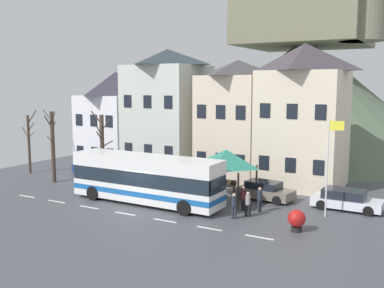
{
  "coord_description": "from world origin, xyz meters",
  "views": [
    {
      "loc": [
        17.09,
        -22.93,
        8.12
      ],
      "look_at": [
        1.67,
        4.54,
        3.9
      ],
      "focal_mm": 41.64,
      "sensor_mm": 36.0,
      "label": 1
    }
  ],
  "objects_px": {
    "townhouse_03": "(303,116)",
    "flagpole": "(329,160)",
    "public_bench": "(227,185)",
    "bare_tree_02": "(102,149)",
    "bus_shelter": "(226,158)",
    "pedestrian_02": "(248,204)",
    "parked_car_02": "(346,200)",
    "hilltop_castle": "(304,90)",
    "pedestrian_00": "(234,205)",
    "bare_tree_01": "(53,146)",
    "townhouse_01": "(168,111)",
    "harbour_buoy": "(297,219)",
    "townhouse_00": "(117,119)",
    "pedestrian_03": "(260,197)",
    "bare_tree_00": "(29,142)",
    "townhouse_02": "(237,120)",
    "transit_bus": "(146,180)",
    "parked_car_01": "(265,191)",
    "parked_car_00": "(96,167)"
  },
  "relations": [
    {
      "from": "hilltop_castle",
      "to": "bare_tree_01",
      "type": "height_order",
      "value": "hilltop_castle"
    },
    {
      "from": "parked_car_02",
      "to": "hilltop_castle",
      "type": "bearing_deg",
      "value": 112.7
    },
    {
      "from": "transit_bus",
      "to": "parked_car_01",
      "type": "bearing_deg",
      "value": 36.7
    },
    {
      "from": "pedestrian_02",
      "to": "public_bench",
      "type": "xyz_separation_m",
      "value": [
        -3.97,
        5.46,
        -0.34
      ]
    },
    {
      "from": "harbour_buoy",
      "to": "townhouse_00",
      "type": "bearing_deg",
      "value": 152.07
    },
    {
      "from": "parked_car_02",
      "to": "pedestrian_02",
      "type": "xyz_separation_m",
      "value": [
        -4.97,
        -4.69,
        0.16
      ]
    },
    {
      "from": "pedestrian_00",
      "to": "pedestrian_02",
      "type": "height_order",
      "value": "same"
    },
    {
      "from": "parked_car_00",
      "to": "townhouse_00",
      "type": "bearing_deg",
      "value": -66.9
    },
    {
      "from": "townhouse_01",
      "to": "bare_tree_02",
      "type": "xyz_separation_m",
      "value": [
        -1.09,
        -8.1,
        -2.69
      ]
    },
    {
      "from": "townhouse_02",
      "to": "townhouse_03",
      "type": "xyz_separation_m",
      "value": [
        5.78,
        -0.28,
        0.56
      ]
    },
    {
      "from": "public_bench",
      "to": "flagpole",
      "type": "relative_size",
      "value": 0.25
    },
    {
      "from": "townhouse_03",
      "to": "transit_bus",
      "type": "xyz_separation_m",
      "value": [
        -7.82,
        -10.54,
        -3.98
      ]
    },
    {
      "from": "townhouse_00",
      "to": "pedestrian_03",
      "type": "relative_size",
      "value": 5.72
    },
    {
      "from": "bare_tree_01",
      "to": "pedestrian_00",
      "type": "bearing_deg",
      "value": -6.82
    },
    {
      "from": "townhouse_01",
      "to": "hilltop_castle",
      "type": "distance_m",
      "value": 18.99
    },
    {
      "from": "townhouse_01",
      "to": "transit_bus",
      "type": "bearing_deg",
      "value": -65.05
    },
    {
      "from": "public_bench",
      "to": "harbour_buoy",
      "type": "relative_size",
      "value": 1.19
    },
    {
      "from": "harbour_buoy",
      "to": "bare_tree_01",
      "type": "relative_size",
      "value": 0.21
    },
    {
      "from": "parked_car_01",
      "to": "public_bench",
      "type": "bearing_deg",
      "value": 171.14
    },
    {
      "from": "townhouse_03",
      "to": "public_bench",
      "type": "bearing_deg",
      "value": -134.56
    },
    {
      "from": "pedestrian_00",
      "to": "harbour_buoy",
      "type": "relative_size",
      "value": 1.27
    },
    {
      "from": "townhouse_01",
      "to": "parked_car_02",
      "type": "relative_size",
      "value": 2.58
    },
    {
      "from": "bus_shelter",
      "to": "pedestrian_02",
      "type": "bearing_deg",
      "value": -46.06
    },
    {
      "from": "bare_tree_02",
      "to": "parked_car_01",
      "type": "bearing_deg",
      "value": 10.15
    },
    {
      "from": "townhouse_01",
      "to": "transit_bus",
      "type": "distance_m",
      "value": 12.52
    },
    {
      "from": "townhouse_02",
      "to": "townhouse_03",
      "type": "distance_m",
      "value": 5.81
    },
    {
      "from": "townhouse_01",
      "to": "parked_car_00",
      "type": "bearing_deg",
      "value": -133.21
    },
    {
      "from": "public_bench",
      "to": "bare_tree_02",
      "type": "xyz_separation_m",
      "value": [
        -9.42,
        -3.32,
        2.52
      ]
    },
    {
      "from": "townhouse_00",
      "to": "parked_car_00",
      "type": "distance_m",
      "value": 6.6
    },
    {
      "from": "townhouse_02",
      "to": "parked_car_01",
      "type": "bearing_deg",
      "value": -50.92
    },
    {
      "from": "pedestrian_00",
      "to": "bare_tree_01",
      "type": "height_order",
      "value": "bare_tree_01"
    },
    {
      "from": "public_bench",
      "to": "bare_tree_00",
      "type": "distance_m",
      "value": 19.19
    },
    {
      "from": "bare_tree_00",
      "to": "flagpole",
      "type": "bearing_deg",
      "value": -1.5
    },
    {
      "from": "parked_car_01",
      "to": "bare_tree_00",
      "type": "height_order",
      "value": "bare_tree_00"
    },
    {
      "from": "bare_tree_01",
      "to": "bare_tree_02",
      "type": "xyz_separation_m",
      "value": [
        4.57,
        0.86,
        -0.09
      ]
    },
    {
      "from": "pedestrian_00",
      "to": "townhouse_02",
      "type": "bearing_deg",
      "value": 112.8
    },
    {
      "from": "townhouse_00",
      "to": "bare_tree_01",
      "type": "relative_size",
      "value": 1.55
    },
    {
      "from": "hilltop_castle",
      "to": "pedestrian_02",
      "type": "bearing_deg",
      "value": -81.22
    },
    {
      "from": "hilltop_castle",
      "to": "transit_bus",
      "type": "distance_m",
      "value": 28.62
    },
    {
      "from": "bus_shelter",
      "to": "pedestrian_03",
      "type": "bearing_deg",
      "value": -28.85
    },
    {
      "from": "parked_car_00",
      "to": "bare_tree_01",
      "type": "height_order",
      "value": "bare_tree_01"
    },
    {
      "from": "parked_car_02",
      "to": "pedestrian_00",
      "type": "xyz_separation_m",
      "value": [
        -5.56,
        -5.49,
        0.23
      ]
    },
    {
      "from": "townhouse_03",
      "to": "flagpole",
      "type": "relative_size",
      "value": 1.87
    },
    {
      "from": "pedestrian_02",
      "to": "bare_tree_00",
      "type": "xyz_separation_m",
      "value": [
        -22.86,
        3.03,
        2.04
      ]
    },
    {
      "from": "parked_car_02",
      "to": "public_bench",
      "type": "relative_size",
      "value": 2.96
    },
    {
      "from": "public_bench",
      "to": "flagpole",
      "type": "xyz_separation_m",
      "value": [
        8.25,
        -3.13,
        3.08
      ]
    },
    {
      "from": "townhouse_03",
      "to": "transit_bus",
      "type": "distance_m",
      "value": 13.71
    },
    {
      "from": "public_bench",
      "to": "townhouse_03",
      "type": "bearing_deg",
      "value": 45.44
    },
    {
      "from": "townhouse_00",
      "to": "bare_tree_00",
      "type": "bearing_deg",
      "value": -121.08
    },
    {
      "from": "parked_car_02",
      "to": "pedestrian_02",
      "type": "bearing_deg",
      "value": -136.08
    }
  ]
}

